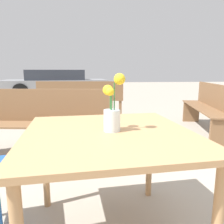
{
  "coord_description": "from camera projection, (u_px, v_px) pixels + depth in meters",
  "views": [
    {
      "loc": [
        -0.09,
        -1.23,
        1.07
      ],
      "look_at": [
        0.02,
        0.01,
        0.83
      ],
      "focal_mm": 35.0,
      "sensor_mm": 36.0,
      "label": 1
    }
  ],
  "objects": [
    {
      "name": "parked_car",
      "position": [
        56.0,
        83.0,
        9.46
      ],
      "size": [
        4.47,
        2.21,
        1.12
      ],
      "color": "gray",
      "rests_on": "ground_plane"
    },
    {
      "name": "flower_vase",
      "position": [
        112.0,
        112.0,
        1.27
      ],
      "size": [
        0.13,
        0.13,
        0.34
      ],
      "color": "silver",
      "rests_on": "table_front"
    },
    {
      "name": "table_front",
      "position": [
        109.0,
        145.0,
        1.29
      ],
      "size": [
        1.06,
        1.09,
        0.72
      ],
      "color": "tan",
      "rests_on": "ground_plane"
    },
    {
      "name": "bench_far",
      "position": [
        80.0,
        98.0,
        4.84
      ],
      "size": [
        1.92,
        0.58,
        0.85
      ],
      "color": "brown",
      "rests_on": "ground_plane"
    },
    {
      "name": "bench_middle",
      "position": [
        36.0,
        120.0,
        2.66
      ],
      "size": [
        1.9,
        0.6,
        0.85
      ],
      "color": "brown",
      "rests_on": "ground_plane"
    },
    {
      "name": "bench_near",
      "position": [
        209.0,
        106.0,
        3.76
      ],
      "size": [
        0.72,
        1.87,
        0.85
      ],
      "color": "brown",
      "rests_on": "ground_plane"
    }
  ]
}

